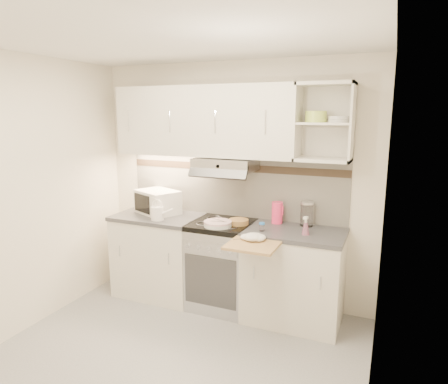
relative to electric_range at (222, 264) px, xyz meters
The scene contains 17 objects.
ground 1.19m from the electric_range, 90.00° to the right, with size 3.00×3.00×0.00m, color #99999C.
room_shell 1.39m from the electric_range, 89.81° to the right, with size 3.04×2.84×2.52m.
base_cabinet_left 0.75m from the electric_range, behind, with size 0.90×0.60×0.86m, color silver.
worktop_left 0.86m from the electric_range, behind, with size 0.92×0.62×0.04m, color #47474C.
base_cabinet_right 0.75m from the electric_range, ahead, with size 0.90×0.60×0.86m, color silver.
worktop_right 0.86m from the electric_range, ahead, with size 0.92×0.62×0.04m, color #47474C.
electric_range is the anchor object (origin of this frame).
microwave 0.98m from the electric_range, behind, with size 0.55×0.49×0.25m.
watering_can 0.85m from the electric_range, 164.63° to the right, with size 0.25×0.13×0.22m.
plate_stack 0.50m from the electric_range, 82.26° to the right, with size 0.27×0.27×0.06m.
bread_loaf 0.51m from the electric_range, ahead, with size 0.20×0.20×0.05m, color #A56C3B.
pink_pitcher 0.78m from the electric_range, 19.66° to the left, with size 0.12×0.11×0.22m.
glass_jar 1.01m from the electric_range, 13.86° to the left, with size 0.13×0.13×0.24m.
spice_jar 0.69m from the electric_range, 15.57° to the right, with size 0.05×0.05×0.08m.
spray_bottle 1.01m from the electric_range, ahead, with size 0.07×0.07×0.18m.
cutting_board 0.80m from the electric_range, 43.90° to the right, with size 0.43×0.39×0.02m, color #AD894D.
dish_towel 0.77m from the electric_range, 43.59° to the right, with size 0.27×0.23×0.07m, color white, non-canonical shape.
Camera 1 is at (1.54, -2.47, 1.98)m, focal length 32.00 mm.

